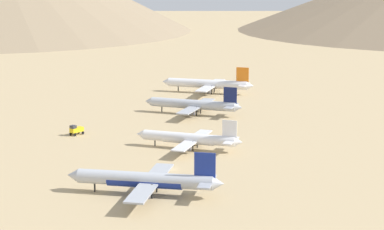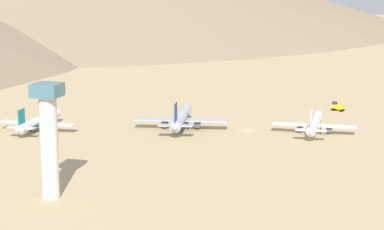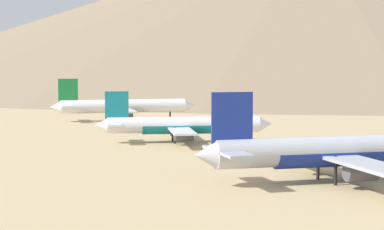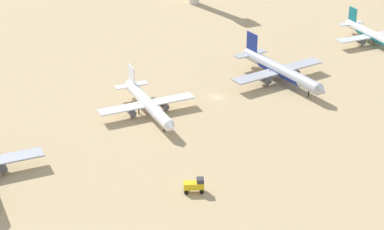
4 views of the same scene
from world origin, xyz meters
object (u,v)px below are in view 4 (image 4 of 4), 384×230
(parked_jet_2, at_px, (148,104))
(parked_jet_3, at_px, (280,70))
(parked_jet_4, at_px, (373,36))
(service_truck, at_px, (195,185))

(parked_jet_2, xyz_separation_m, parked_jet_3, (-5.15, 50.85, 0.57))
(parked_jet_2, height_order, parked_jet_3, parked_jet_3)
(parked_jet_3, bearing_deg, parked_jet_4, 108.15)
(parked_jet_2, height_order, service_truck, parked_jet_2)
(parked_jet_2, bearing_deg, service_truck, -6.75)
(parked_jet_2, distance_m, parked_jet_4, 105.18)
(parked_jet_2, xyz_separation_m, parked_jet_4, (-22.19, 102.81, -0.11))
(parked_jet_2, relative_size, parked_jet_3, 0.87)
(parked_jet_3, distance_m, parked_jet_4, 54.69)
(parked_jet_3, bearing_deg, parked_jet_2, -84.22)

